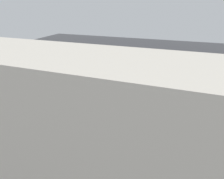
# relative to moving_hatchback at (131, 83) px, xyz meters

# --- Properties ---
(ground_plane) EXTENTS (60.00, 60.00, 0.00)m
(ground_plane) POSITION_rel_moving_hatchback_xyz_m (-1.37, 0.54, -1.03)
(ground_plane) COLOR black
(kerb_strip) EXTENTS (24.00, 3.20, 0.04)m
(kerb_strip) POSITION_rel_moving_hatchback_xyz_m (-1.37, 4.74, -1.01)
(kerb_strip) COLOR gray
(kerb_strip) RESTS_ON ground
(moving_hatchback) EXTENTS (4.04, 2.04, 2.06)m
(moving_hatchback) POSITION_rel_moving_hatchback_xyz_m (0.00, 0.00, 0.00)
(moving_hatchback) COLOR red
(moving_hatchback) RESTS_ON ground
(fire_hydrant) EXTENTS (0.42, 0.31, 0.80)m
(fire_hydrant) POSITION_rel_moving_hatchback_xyz_m (2.16, 3.71, -0.63)
(fire_hydrant) COLOR red
(fire_hydrant) RESTS_ON ground
(pedestrian) EXTENTS (0.27, 0.57, 1.62)m
(pedestrian) POSITION_rel_moving_hatchback_xyz_m (3.26, 3.61, -0.07)
(pedestrian) COLOR #B2262D
(pedestrian) RESTS_ON ground
(metal_railing) EXTENTS (11.33, 0.04, 1.05)m
(metal_railing) POSITION_rel_moving_hatchback_xyz_m (-2.69, 6.53, -0.28)
(metal_railing) COLOR #B7BABF
(metal_railing) RESTS_ON ground
(sign_post) EXTENTS (0.07, 0.44, 2.40)m
(sign_post) POSITION_rel_moving_hatchback_xyz_m (1.77, 4.93, 0.55)
(sign_post) COLOR #4C4C51
(sign_post) RESTS_ON ground
(building_block) EXTENTS (12.79, 2.40, 6.63)m
(building_block) POSITION_rel_moving_hatchback_xyz_m (0.07, 11.23, 2.29)
(building_block) COLOR gray
(building_block) RESTS_ON ground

